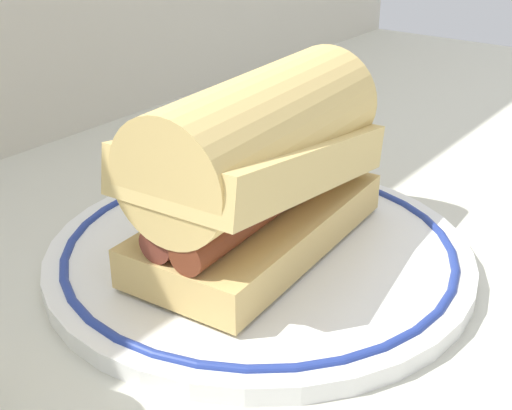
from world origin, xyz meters
The scene contains 3 objects.
ground_plane centered at (0.00, 0.00, 0.00)m, with size 1.50×1.50×0.00m, color beige.
plate centered at (0.00, 0.03, 0.01)m, with size 0.29×0.29×0.01m.
sausage_sandwich centered at (0.00, 0.03, 0.07)m, with size 0.20×0.10×0.12m.
Camera 1 is at (-0.33, -0.21, 0.24)m, focal length 48.74 mm.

